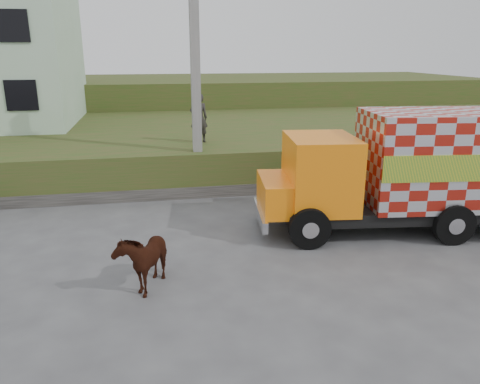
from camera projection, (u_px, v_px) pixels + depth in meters
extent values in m
plane|color=#474749|center=(255.00, 241.00, 12.27)|extent=(120.00, 120.00, 0.00)
cube|color=#31511B|center=(208.00, 142.00, 21.46)|extent=(40.00, 12.00, 1.50)
cube|color=#31511B|center=(187.00, 100.00, 32.52)|extent=(40.00, 12.00, 3.00)
cube|color=#595651|center=(170.00, 192.00, 15.81)|extent=(16.00, 0.50, 0.40)
cube|color=gray|center=(196.00, 76.00, 15.26)|extent=(0.30, 0.30, 8.00)
cube|color=black|center=(400.00, 208.00, 12.95)|extent=(6.74, 2.85, 0.34)
cube|color=orange|center=(320.00, 172.00, 12.48)|extent=(1.97, 2.40, 1.92)
cube|color=orange|center=(278.00, 194.00, 12.57)|extent=(1.19, 2.12, 0.87)
cube|color=silver|center=(447.00, 158.00, 12.62)|extent=(4.66, 2.80, 2.50)
cube|color=yellow|center=(470.00, 168.00, 11.50)|extent=(4.40, 0.54, 0.67)
cube|color=yellow|center=(427.00, 149.00, 13.74)|extent=(4.40, 0.54, 0.67)
cube|color=silver|center=(260.00, 214.00, 12.70)|extent=(0.40, 2.22, 0.29)
cylinder|color=black|center=(309.00, 228.00, 11.73)|extent=(1.09, 0.46, 1.06)
cylinder|color=black|center=(293.00, 201.00, 13.84)|extent=(1.09, 0.46, 1.06)
cylinder|color=black|center=(453.00, 224.00, 11.99)|extent=(1.09, 0.46, 1.06)
cylinder|color=black|center=(416.00, 198.00, 14.10)|extent=(1.09, 0.46, 1.06)
cylinder|color=black|center=(465.00, 197.00, 14.21)|extent=(1.09, 0.46, 1.06)
imported|color=#351D0D|center=(144.00, 257.00, 9.78)|extent=(1.25, 1.70, 1.31)
imported|color=#2A2825|center=(199.00, 118.00, 17.26)|extent=(0.70, 0.50, 1.81)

